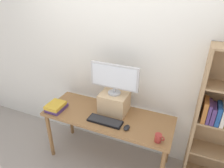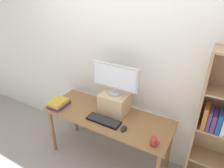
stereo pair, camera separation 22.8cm
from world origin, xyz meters
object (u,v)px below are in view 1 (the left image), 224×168
(riser_box, at_px, (114,102))
(computer_monitor, at_px, (114,78))
(keyboard, at_px, (105,121))
(book_stack, at_px, (56,107))
(computer_mouse, at_px, (127,128))
(desk, at_px, (108,120))
(coffee_mug, at_px, (158,138))

(riser_box, xyz_separation_m, computer_monitor, (0.00, -0.00, 0.34))
(keyboard, distance_m, book_stack, 0.68)
(computer_mouse, bearing_deg, riser_box, 134.23)
(desk, height_order, riser_box, riser_box)
(computer_mouse, bearing_deg, computer_monitor, 134.39)
(desk, relative_size, coffee_mug, 15.72)
(book_stack, bearing_deg, computer_monitor, 20.96)
(computer_monitor, xyz_separation_m, book_stack, (-0.69, -0.26, -0.42))
(desk, relative_size, riser_box, 4.76)
(computer_monitor, height_order, keyboard, computer_monitor)
(riser_box, bearing_deg, computer_mouse, -45.77)
(computer_monitor, relative_size, computer_mouse, 5.69)
(keyboard, xyz_separation_m, computer_mouse, (0.27, -0.02, 0.01))
(desk, relative_size, computer_monitor, 2.69)
(book_stack, bearing_deg, computer_mouse, -0.16)
(book_stack, bearing_deg, coffee_mug, -2.65)
(desk, bearing_deg, keyboard, -79.50)
(desk, xyz_separation_m, computer_monitor, (0.04, 0.12, 0.55))
(riser_box, relative_size, coffee_mug, 3.30)
(desk, height_order, computer_mouse, computer_mouse)
(coffee_mug, bearing_deg, computer_mouse, 170.85)
(book_stack, bearing_deg, riser_box, 21.07)
(book_stack, height_order, coffee_mug, coffee_mug)
(riser_box, relative_size, computer_mouse, 3.22)
(riser_box, xyz_separation_m, keyboard, (-0.01, -0.25, -0.11))
(desk, relative_size, keyboard, 3.84)
(computer_mouse, height_order, coffee_mug, coffee_mug)
(keyboard, distance_m, coffee_mug, 0.64)
(desk, bearing_deg, book_stack, -167.32)
(computer_monitor, xyz_separation_m, computer_mouse, (0.26, -0.27, -0.45))
(desk, relative_size, computer_mouse, 15.32)
(coffee_mug, bearing_deg, keyboard, 173.13)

